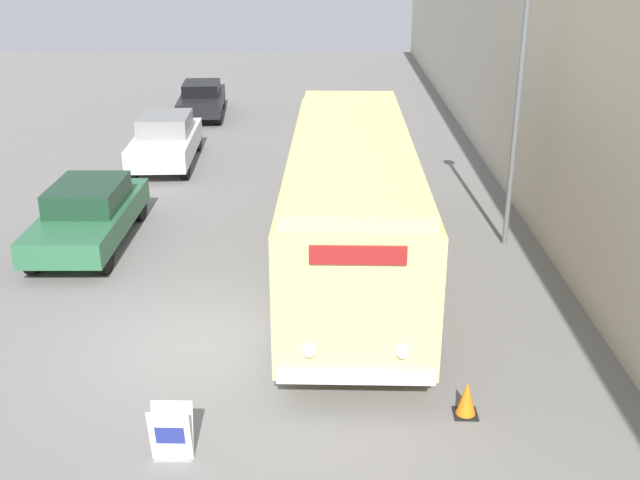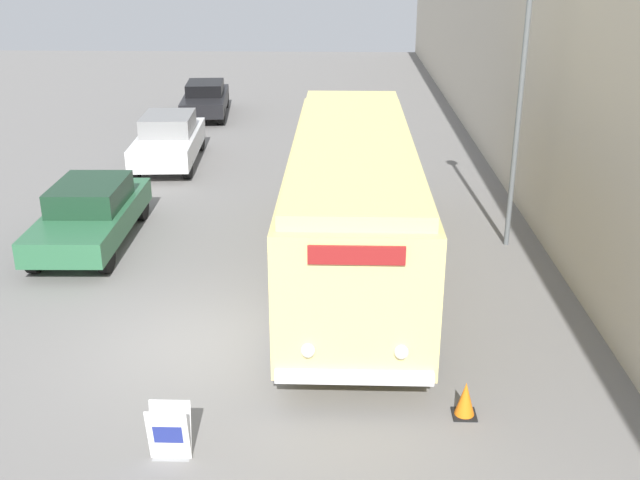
{
  "view_description": "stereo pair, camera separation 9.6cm",
  "coord_description": "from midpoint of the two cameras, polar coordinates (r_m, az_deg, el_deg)",
  "views": [
    {
      "loc": [
        2.4,
        -11.61,
        6.6
      ],
      "look_at": [
        2.1,
        0.75,
        1.74
      ],
      "focal_mm": 42.0,
      "sensor_mm": 36.0,
      "label": 1
    },
    {
      "loc": [
        2.5,
        -11.6,
        6.6
      ],
      "look_at": [
        2.1,
        0.75,
        1.74
      ],
      "focal_mm": 42.0,
      "sensor_mm": 36.0,
      "label": 2
    }
  ],
  "objects": [
    {
      "name": "ground_plane",
      "position": [
        13.57,
        -8.86,
        -7.94
      ],
      "size": [
        80.0,
        80.0,
        0.0
      ],
      "primitive_type": "plane",
      "color": "slate"
    },
    {
      "name": "building_wall_right",
      "position": [
        22.27,
        15.18,
        14.97
      ],
      "size": [
        0.3,
        60.0,
        8.73
      ],
      "color": "beige",
      "rests_on": "ground_plane"
    },
    {
      "name": "vintage_bus",
      "position": [
        15.72,
        2.67,
        3.32
      ],
      "size": [
        2.52,
        10.51,
        3.04
      ],
      "color": "black",
      "rests_on": "ground_plane"
    },
    {
      "name": "sign_board",
      "position": [
        10.74,
        -11.14,
        -14.24
      ],
      "size": [
        0.57,
        0.32,
        0.84
      ],
      "color": "gray",
      "rests_on": "ground_plane"
    },
    {
      "name": "streetlamp",
      "position": [
        17.34,
        15.3,
        11.78
      ],
      "size": [
        0.36,
        0.36,
        5.97
      ],
      "color": "#595E60",
      "rests_on": "ground_plane"
    },
    {
      "name": "parked_car_near",
      "position": [
        18.42,
        -16.92,
        2.0
      ],
      "size": [
        1.95,
        4.83,
        1.47
      ],
      "rotation": [
        0.0,
        0.0,
        0.03
      ],
      "color": "black",
      "rests_on": "ground_plane"
    },
    {
      "name": "parked_car_mid",
      "position": [
        24.84,
        -11.34,
        7.53
      ],
      "size": [
        2.15,
        4.88,
        1.6
      ],
      "rotation": [
        0.0,
        0.0,
        0.07
      ],
      "color": "black",
      "rests_on": "ground_plane"
    },
    {
      "name": "parked_car_far",
      "position": [
        31.98,
        -8.63,
        10.63
      ],
      "size": [
        2.17,
        4.91,
        1.39
      ],
      "rotation": [
        0.0,
        0.0,
        0.1
      ],
      "color": "black",
      "rests_on": "ground_plane"
    },
    {
      "name": "traffic_cone",
      "position": [
        11.67,
        11.25,
        -11.83
      ],
      "size": [
        0.36,
        0.36,
        0.57
      ],
      "color": "black",
      "rests_on": "ground_plane"
    }
  ]
}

